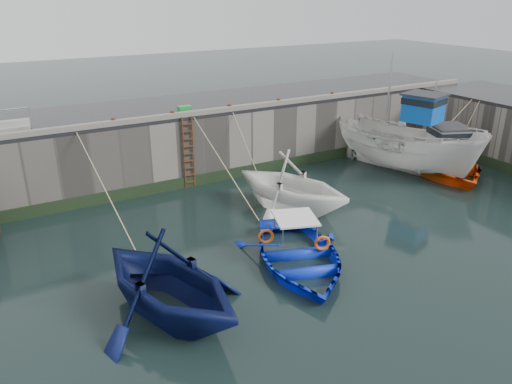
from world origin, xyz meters
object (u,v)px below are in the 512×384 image
bollard_a (114,121)px  bollard_b (173,114)px  boat_far_orange (439,161)px  boat_far_white (407,147)px  bollard_c (229,107)px  ladder (189,153)px  fish_crate (185,110)px  boat_near_blacktrim (290,209)px  bollard_d (278,101)px  boat_near_blue (298,263)px  boat_near_white (170,314)px  bollard_e (332,95)px

bollard_a → bollard_b: same height
boat_far_orange → bollard_a: (-14.48, 4.16, 2.85)m
boat_far_white → bollard_c: (-7.68, 3.53, 2.08)m
ladder → bollard_c: size_ratio=11.43×
fish_crate → boat_far_white: bearing=-21.3°
boat_near_blacktrim → fish_crate: (-2.32, 5.03, 3.32)m
bollard_a → bollard_d: 7.80m
boat_near_blue → fish_crate: size_ratio=9.29×
boat_far_white → boat_near_blue: bearing=-170.5°
boat_far_white → bollard_a: bearing=147.5°
boat_near_white → bollard_b: (3.70, 8.83, 3.30)m
ladder → boat_near_blue: (0.36, -7.98, -1.59)m
bollard_a → boat_near_blacktrim: bearing=-39.3°
bollard_c → boat_far_orange: bearing=-24.1°
bollard_c → bollard_e: size_ratio=1.00×
bollard_a → bollard_b: (2.50, 0.00, 0.00)m
fish_crate → bollard_b: size_ratio=2.05×
boat_far_orange → bollard_d: size_ratio=29.10×
bollard_a → boat_far_white: bearing=-15.3°
fish_crate → bollard_b: bearing=-146.2°
boat_near_white → boat_far_orange: bearing=-1.5°
boat_near_white → bollard_e: size_ratio=18.49×
bollard_d → boat_far_orange: bearing=-31.9°
boat_far_orange → fish_crate: (-11.24, 4.64, 2.87)m
boat_near_blue → bollard_a: (-3.36, 8.32, 3.30)m
bollard_b → bollard_d: bearing=0.0°
fish_crate → bollard_d: 4.58m
boat_far_orange → fish_crate: size_ratio=14.20×
boat_near_white → bollard_d: 13.03m
boat_near_blacktrim → bollard_b: bearing=101.4°
boat_near_blacktrim → bollard_d: 6.05m
bollard_a → bollard_c: size_ratio=1.00×
bollard_b → bollard_e: same height
bollard_b → bollard_e: size_ratio=1.00×
ladder → boat_near_blue: bearing=-87.4°
boat_near_blue → boat_far_white: boat_far_white is taller
bollard_c → ladder: bearing=-171.3°
boat_near_white → bollard_c: bearing=36.0°
bollard_b → bollard_d: size_ratio=1.00×
boat_far_white → bollard_a: boat_far_white is taller
fish_crate → bollard_d: size_ratio=2.05×
boat_near_blue → boat_far_white: size_ratio=0.66×
bollard_a → bollard_b: size_ratio=1.00×
bollard_e → fish_crate: bearing=176.5°
bollard_b → bollard_c: bearing=0.0°
boat_near_white → bollard_c: bollard_c is taller
bollard_e → boat_far_orange: bearing=-50.1°
boat_near_blacktrim → fish_crate: bearing=92.2°
ladder → bollard_e: size_ratio=11.43×
fish_crate → bollard_d: (4.55, -0.47, -0.02)m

